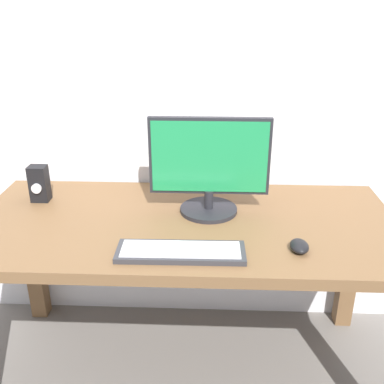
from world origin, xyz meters
name	(u,v)px	position (x,y,z in m)	size (l,w,h in m)	color
ground_plane	(186,365)	(0.00, 0.00, 0.00)	(6.00, 6.00, 0.00)	slate
wall_back	(190,2)	(0.00, 0.42, 1.50)	(2.96, 0.04, 3.00)	silver
desk	(185,244)	(0.00, 0.00, 0.62)	(1.64, 0.76, 0.73)	brown
monitor	(209,166)	(0.09, 0.09, 0.92)	(0.47, 0.23, 0.38)	#232328
keyboard_primary	(180,252)	(0.00, -0.25, 0.74)	(0.43, 0.14, 0.02)	#333338
mouse	(299,246)	(0.40, -0.21, 0.75)	(0.06, 0.09, 0.03)	black
audio_controller	(39,184)	(-0.62, 0.16, 0.81)	(0.07, 0.07, 0.15)	black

